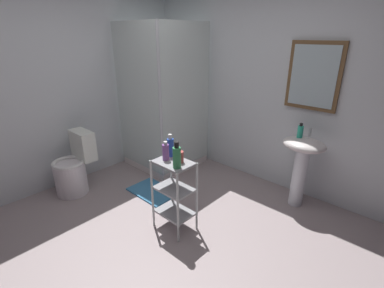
{
  "coord_description": "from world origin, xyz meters",
  "views": [
    {
      "loc": [
        1.64,
        -1.32,
        1.85
      ],
      "look_at": [
        -0.04,
        0.51,
        0.86
      ],
      "focal_mm": 25.88,
      "sensor_mm": 36.0,
      "label": 1
    }
  ],
  "objects": [
    {
      "name": "ground_plane",
      "position": [
        0.0,
        0.0,
        -0.01
      ],
      "size": [
        4.2,
        4.2,
        0.02
      ],
      "primitive_type": "cube",
      "color": "#9E8D8F"
    },
    {
      "name": "wall_back",
      "position": [
        0.01,
        1.85,
        1.25
      ],
      "size": [
        4.2,
        0.14,
        2.5
      ],
      "color": "silver",
      "rests_on": "ground_plane"
    },
    {
      "name": "wall_left",
      "position": [
        -1.85,
        0.0,
        1.25
      ],
      "size": [
        0.1,
        4.2,
        2.5
      ],
      "primitive_type": "cube",
      "color": "silver",
      "rests_on": "ground_plane"
    },
    {
      "name": "shower_stall",
      "position": [
        -1.21,
        1.18,
        0.46
      ],
      "size": [
        0.92,
        0.92,
        2.0
      ],
      "color": "white",
      "rests_on": "ground_plane"
    },
    {
      "name": "pedestal_sink",
      "position": [
        0.66,
        1.52,
        0.58
      ],
      "size": [
        0.46,
        0.37,
        0.81
      ],
      "color": "white",
      "rests_on": "ground_plane"
    },
    {
      "name": "sink_faucet",
      "position": [
        0.66,
        1.64,
        0.86
      ],
      "size": [
        0.03,
        0.03,
        0.1
      ],
      "primitive_type": "cylinder",
      "color": "silver",
      "rests_on": "pedestal_sink"
    },
    {
      "name": "toilet",
      "position": [
        -1.48,
        -0.07,
        0.31
      ],
      "size": [
        0.37,
        0.49,
        0.76
      ],
      "color": "white",
      "rests_on": "ground_plane"
    },
    {
      "name": "storage_cart",
      "position": [
        -0.07,
        0.28,
        0.44
      ],
      "size": [
        0.38,
        0.28,
        0.74
      ],
      "color": "silver",
      "rests_on": "ground_plane"
    },
    {
      "name": "hand_soap_bottle",
      "position": [
        0.6,
        1.53,
        0.88
      ],
      "size": [
        0.06,
        0.06,
        0.16
      ],
      "color": "#2DBC99",
      "rests_on": "pedestal_sink"
    },
    {
      "name": "conditioner_bottle_purple",
      "position": [
        -0.15,
        0.27,
        0.82
      ],
      "size": [
        0.06,
        0.06,
        0.18
      ],
      "color": "#884FA1",
      "rests_on": "storage_cart"
    },
    {
      "name": "body_wash_bottle_green",
      "position": [
        0.04,
        0.22,
        0.85
      ],
      "size": [
        0.07,
        0.07,
        0.25
      ],
      "color": "#348C52",
      "rests_on": "storage_cart"
    },
    {
      "name": "shampoo_bottle_blue",
      "position": [
        -0.18,
        0.36,
        0.84
      ],
      "size": [
        0.07,
        0.07,
        0.22
      ],
      "color": "#254BB1",
      "rests_on": "storage_cart"
    },
    {
      "name": "rinse_cup",
      "position": [
        -0.02,
        0.32,
        0.79
      ],
      "size": [
        0.07,
        0.07,
        0.11
      ],
      "primitive_type": "cylinder",
      "color": "#B24742",
      "rests_on": "storage_cart"
    },
    {
      "name": "bath_mat",
      "position": [
        -0.75,
        0.56,
        0.01
      ],
      "size": [
        0.6,
        0.4,
        0.02
      ],
      "primitive_type": "cube",
      "color": "teal",
      "rests_on": "ground_plane"
    }
  ]
}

